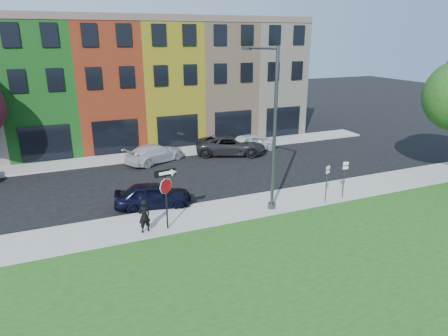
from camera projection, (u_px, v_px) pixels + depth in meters
name	position (u px, v px, depth m)	size (l,w,h in m)	color
ground	(276.00, 232.00, 19.12)	(120.00, 120.00, 0.00)	black
sidewalk_near	(280.00, 202.00, 22.46)	(40.00, 3.00, 0.12)	gray
sidewalk_far	(146.00, 156.00, 31.10)	(40.00, 2.40, 0.12)	gray
rowhouse_block	(133.00, 83.00, 35.14)	(30.00, 10.12, 10.00)	beige
stop_sign	(166.00, 187.00, 18.54)	(1.04, 0.19, 2.99)	black
man	(144.00, 216.00, 18.62)	(0.67, 0.52, 1.63)	black
sedan_near	(153.00, 195.00, 21.66)	(4.36, 2.45, 1.40)	black
parked_car_silver	(155.00, 153.00, 29.50)	(5.04, 3.64, 1.35)	#B6B7BB
parked_car_dark	(231.00, 145.00, 31.42)	(6.00, 4.38, 1.52)	black
parked_car_white	(251.00, 143.00, 32.31)	(4.37, 2.19, 1.43)	silver
street_lamp	(272.00, 131.00, 20.29)	(1.07, 2.49, 8.34)	#424447
parking_sign_a	(327.00, 179.00, 21.87)	(0.31, 0.14, 2.20)	#424447
parking_sign_b	(345.00, 175.00, 22.29)	(0.32, 0.11, 2.30)	#424447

